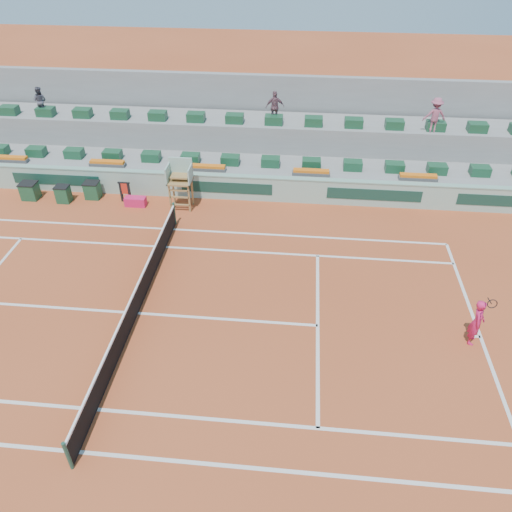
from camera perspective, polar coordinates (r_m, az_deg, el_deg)
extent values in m
plane|color=#9B3E1E|center=(18.41, -13.35, -6.39)|extent=(90.00, 90.00, 0.00)
cube|color=gray|center=(26.64, -6.96, 10.26)|extent=(36.00, 4.00, 1.20)
cube|color=gray|center=(27.77, -6.41, 13.02)|extent=(36.00, 2.40, 2.60)
cube|color=gray|center=(28.89, -5.91, 15.92)|extent=(36.00, 0.40, 4.40)
cube|color=#D51B55|center=(24.57, -13.61, 6.08)|extent=(0.99, 0.44, 0.44)
imported|color=#454450|center=(29.44, -23.45, 15.97)|extent=(0.73, 0.58, 1.46)
imported|color=#744D58|center=(26.15, 2.17, 16.66)|extent=(1.00, 0.59, 1.60)
imported|color=#9A4D62|center=(26.45, 19.76, 14.93)|extent=(1.14, 0.74, 1.67)
cube|color=silver|center=(18.69, 24.27, -8.41)|extent=(0.12, 10.97, 0.01)
cube|color=silver|center=(15.17, -19.57, -20.36)|extent=(23.77, 0.12, 0.01)
cube|color=silver|center=(22.53, -9.43, 3.03)|extent=(23.77, 0.12, 0.01)
cube|color=silver|center=(15.86, -17.71, -16.37)|extent=(23.77, 0.12, 0.01)
cube|color=silver|center=(21.44, -10.27, 1.03)|extent=(23.77, 0.12, 0.01)
cube|color=silver|center=(17.59, 7.07, -7.89)|extent=(0.12, 8.23, 0.01)
cube|color=silver|center=(18.41, -13.36, -6.37)|extent=(12.80, 0.12, 0.01)
cube|color=silver|center=(18.64, 23.83, -8.41)|extent=(0.30, 0.12, 0.01)
cube|color=black|center=(18.11, -13.55, -5.31)|extent=(0.03, 11.87, 0.92)
cube|color=white|center=(17.79, -13.78, -4.12)|extent=(0.06, 11.87, 0.07)
cylinder|color=#1D4333|center=(14.52, -20.71, -20.58)|extent=(0.10, 0.10, 1.10)
cylinder|color=#1D4333|center=(22.61, -9.31, 4.81)|extent=(0.10, 0.10, 1.10)
cube|color=#8FB4A4|center=(24.74, -7.96, 8.02)|extent=(36.00, 0.30, 1.20)
cube|color=gray|center=(24.45, -8.08, 9.31)|extent=(36.00, 0.34, 0.06)
cube|color=#153A2F|center=(26.79, -21.86, 8.10)|extent=(4.40, 0.02, 0.56)
cube|color=#153A2F|center=(24.21, -3.39, 7.78)|extent=(4.40, 0.02, 0.56)
cube|color=#153A2F|center=(24.21, 13.35, 6.81)|extent=(4.40, 0.02, 0.56)
cube|color=#153A2F|center=(25.77, 26.69, 5.62)|extent=(4.40, 0.02, 0.56)
cube|color=olive|center=(23.58, -9.79, 6.53)|extent=(0.08, 0.08, 1.35)
cube|color=olive|center=(23.37, -7.64, 6.46)|extent=(0.08, 0.08, 1.35)
cube|color=olive|center=(24.17, -9.40, 7.35)|extent=(0.08, 0.08, 1.35)
cube|color=olive|center=(23.96, -7.29, 7.29)|extent=(0.08, 0.08, 1.35)
cube|color=olive|center=(23.43, -8.69, 8.44)|extent=(1.10, 0.90, 0.08)
cube|color=#8FB4A4|center=(23.53, -8.59, 9.97)|extent=(1.10, 0.08, 1.00)
cube|color=#8FB4A4|center=(23.39, -10.02, 9.24)|extent=(0.06, 0.90, 0.80)
cube|color=#8FB4A4|center=(23.15, -7.50, 9.19)|extent=(0.06, 0.90, 0.80)
cube|color=olive|center=(23.40, -8.69, 9.07)|extent=(0.80, 0.60, 0.08)
cube|color=olive|center=(23.63, -8.65, 5.81)|extent=(0.90, 0.08, 0.06)
cube|color=olive|center=(23.44, -8.73, 6.65)|extent=(0.90, 0.08, 0.06)
cube|color=olive|center=(23.27, -8.81, 7.40)|extent=(0.90, 0.08, 0.06)
cube|color=#174529|center=(28.32, -23.80, 10.87)|extent=(0.90, 0.60, 0.44)
cube|color=#174529|center=(27.42, -20.06, 10.98)|extent=(0.90, 0.60, 0.44)
cube|color=#174529|center=(26.65, -16.08, 11.05)|extent=(0.90, 0.60, 0.44)
cube|color=#174529|center=(26.00, -11.88, 11.07)|extent=(0.90, 0.60, 0.44)
cube|color=#174529|center=(25.50, -7.49, 11.03)|extent=(0.90, 0.60, 0.44)
cube|color=#174529|center=(25.14, -2.96, 10.91)|extent=(0.90, 0.60, 0.44)
cube|color=#174529|center=(24.95, 1.67, 10.73)|extent=(0.90, 0.60, 0.44)
cube|color=#174529|center=(24.91, 6.34, 10.47)|extent=(0.90, 0.60, 0.44)
cube|color=#174529|center=(25.03, 10.99, 10.15)|extent=(0.90, 0.60, 0.44)
cube|color=#174529|center=(25.31, 15.55, 9.77)|extent=(0.90, 0.60, 0.44)
cube|color=#174529|center=(25.74, 19.98, 9.34)|extent=(0.90, 0.60, 0.44)
cube|color=#174529|center=(26.31, 24.23, 8.88)|extent=(0.90, 0.60, 0.44)
cube|color=#174529|center=(30.34, -26.36, 14.71)|extent=(0.90, 0.60, 0.44)
cube|color=#174529|center=(29.37, -22.90, 14.98)|extent=(0.90, 0.60, 0.44)
cube|color=#174529|center=(28.51, -19.20, 15.20)|extent=(0.90, 0.60, 0.44)
cube|color=#174529|center=(27.76, -15.29, 15.37)|extent=(0.90, 0.60, 0.44)
cube|color=#174529|center=(27.15, -11.17, 15.47)|extent=(0.90, 0.60, 0.44)
cube|color=#174529|center=(26.66, -6.88, 15.50)|extent=(0.90, 0.60, 0.44)
cube|color=#174529|center=(26.32, -2.46, 15.44)|extent=(0.90, 0.60, 0.44)
cube|color=#174529|center=(26.13, 2.05, 15.29)|extent=(0.90, 0.60, 0.44)
cube|color=#174529|center=(26.10, 6.59, 15.05)|extent=(0.90, 0.60, 0.44)
cube|color=#174529|center=(26.21, 11.11, 14.72)|extent=(0.90, 0.60, 0.44)
cube|color=#174529|center=(26.48, 15.54, 14.31)|extent=(0.90, 0.60, 0.44)
cube|color=#174529|center=(26.89, 19.85, 13.83)|extent=(0.90, 0.60, 0.44)
cube|color=#174529|center=(27.44, 23.98, 13.30)|extent=(0.90, 0.60, 0.44)
cube|color=#494949|center=(28.25, -26.23, 9.82)|extent=(1.80, 0.36, 0.16)
cube|color=orange|center=(28.19, -26.30, 10.07)|extent=(1.70, 0.32, 0.12)
cube|color=#494949|center=(26.04, -16.60, 10.01)|extent=(1.80, 0.36, 0.16)
cube|color=orange|center=(25.98, -16.65, 10.28)|extent=(1.70, 0.32, 0.12)
cube|color=#494949|center=(24.66, -5.55, 9.89)|extent=(1.80, 0.36, 0.16)
cube|color=orange|center=(24.60, -5.57, 10.18)|extent=(1.70, 0.32, 0.12)
cube|color=#494949|center=(24.25, 6.31, 9.36)|extent=(1.80, 0.36, 0.16)
cube|color=orange|center=(24.19, 6.33, 9.65)|extent=(1.70, 0.32, 0.12)
cube|color=#494949|center=(24.86, 18.01, 8.45)|extent=(1.80, 0.36, 0.16)
cube|color=orange|center=(24.80, 18.07, 8.73)|extent=(1.70, 0.32, 0.12)
cube|color=#17452A|center=(25.72, -18.18, 7.13)|extent=(0.68, 0.59, 0.80)
cube|color=black|center=(25.53, -18.36, 7.95)|extent=(0.72, 0.63, 0.04)
cube|color=#17452A|center=(25.84, -21.16, 6.59)|extent=(0.62, 0.53, 0.80)
cube|color=black|center=(25.65, -21.36, 7.40)|extent=(0.66, 0.57, 0.04)
cube|color=#17452A|center=(26.76, -24.43, 6.77)|extent=(0.75, 0.65, 0.80)
cube|color=black|center=(26.58, -24.66, 7.55)|extent=(0.80, 0.69, 0.04)
cube|color=black|center=(24.98, -15.15, 7.09)|extent=(0.10, 0.10, 1.00)
cube|color=black|center=(24.85, -14.28, 7.07)|extent=(0.10, 0.10, 1.00)
cube|color=black|center=(24.68, -14.90, 8.09)|extent=(0.59, 0.08, 0.06)
cube|color=red|center=(24.80, -14.80, 7.46)|extent=(0.43, 0.04, 0.56)
imported|color=#D51B55|center=(17.85, 23.93, -6.91)|extent=(0.59, 0.73, 1.74)
cylinder|color=black|center=(16.91, 25.14, -4.65)|extent=(0.03, 0.35, 0.09)
torus|color=black|center=(16.71, 25.39, -4.96)|extent=(0.31, 0.08, 0.31)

